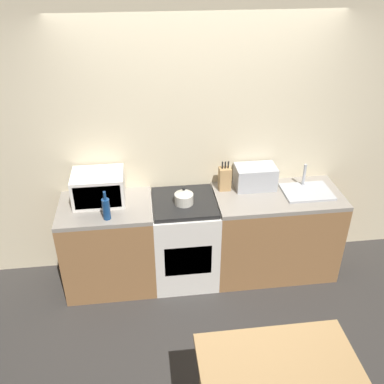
{
  "coord_description": "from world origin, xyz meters",
  "views": [
    {
      "loc": [
        -0.53,
        -2.75,
        3.01
      ],
      "look_at": [
        -0.12,
        0.5,
        1.05
      ],
      "focal_mm": 40.0,
      "sensor_mm": 36.0,
      "label": 1
    }
  ],
  "objects_px": {
    "kettle": "(184,197)",
    "microwave": "(99,187)",
    "stove_range": "(185,240)",
    "bottle": "(106,208)",
    "dining_table": "(281,384)",
    "toaster_oven": "(255,177)"
  },
  "relations": [
    {
      "from": "bottle",
      "to": "microwave",
      "type": "bearing_deg",
      "value": 104.31
    },
    {
      "from": "kettle",
      "to": "toaster_oven",
      "type": "height_order",
      "value": "toaster_oven"
    },
    {
      "from": "bottle",
      "to": "dining_table",
      "type": "relative_size",
      "value": 0.27
    },
    {
      "from": "stove_range",
      "to": "bottle",
      "type": "relative_size",
      "value": 3.32
    },
    {
      "from": "bottle",
      "to": "toaster_oven",
      "type": "relative_size",
      "value": 0.7
    },
    {
      "from": "kettle",
      "to": "dining_table",
      "type": "xyz_separation_m",
      "value": [
        0.41,
        -1.74,
        -0.31
      ]
    },
    {
      "from": "microwave",
      "to": "bottle",
      "type": "relative_size",
      "value": 1.72
    },
    {
      "from": "toaster_oven",
      "to": "dining_table",
      "type": "distance_m",
      "value": 2.01
    },
    {
      "from": "bottle",
      "to": "toaster_oven",
      "type": "distance_m",
      "value": 1.46
    },
    {
      "from": "stove_range",
      "to": "microwave",
      "type": "xyz_separation_m",
      "value": [
        -0.77,
        0.11,
        0.59
      ]
    },
    {
      "from": "bottle",
      "to": "toaster_oven",
      "type": "height_order",
      "value": "bottle"
    },
    {
      "from": "bottle",
      "to": "kettle",
      "type": "bearing_deg",
      "value": 13.27
    },
    {
      "from": "stove_range",
      "to": "toaster_oven",
      "type": "relative_size",
      "value": 2.32
    },
    {
      "from": "kettle",
      "to": "microwave",
      "type": "xyz_separation_m",
      "value": [
        -0.77,
        0.15,
        0.07
      ]
    },
    {
      "from": "microwave",
      "to": "dining_table",
      "type": "relative_size",
      "value": 0.47
    },
    {
      "from": "bottle",
      "to": "toaster_oven",
      "type": "xyz_separation_m",
      "value": [
        1.41,
        0.37,
        0.01
      ]
    },
    {
      "from": "dining_table",
      "to": "bottle",
      "type": "bearing_deg",
      "value": 124.77
    },
    {
      "from": "kettle",
      "to": "microwave",
      "type": "distance_m",
      "value": 0.78
    },
    {
      "from": "kettle",
      "to": "microwave",
      "type": "height_order",
      "value": "microwave"
    },
    {
      "from": "microwave",
      "to": "toaster_oven",
      "type": "distance_m",
      "value": 1.49
    },
    {
      "from": "dining_table",
      "to": "toaster_oven",
      "type": "bearing_deg",
      "value": 80.98
    },
    {
      "from": "kettle",
      "to": "bottle",
      "type": "xyz_separation_m",
      "value": [
        -0.69,
        -0.16,
        0.03
      ]
    }
  ]
}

